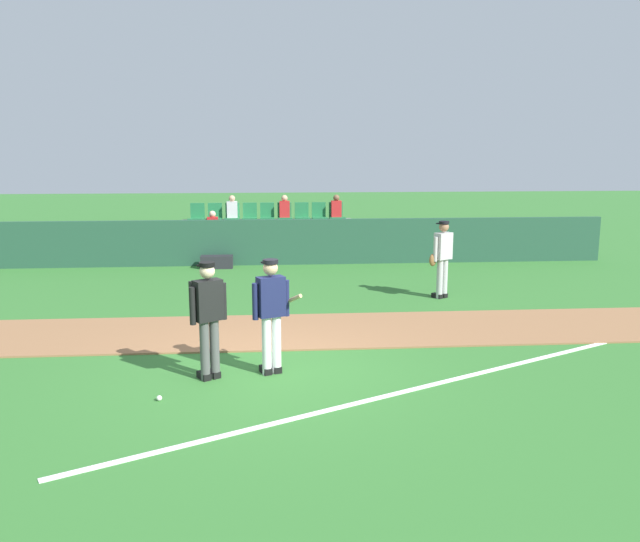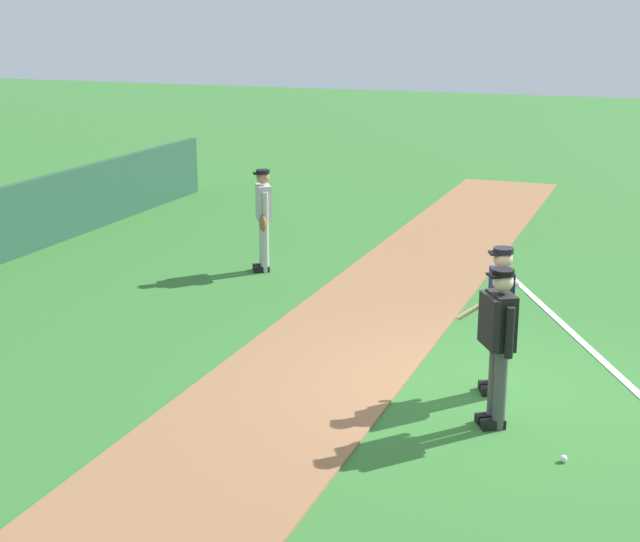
{
  "view_description": "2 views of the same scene",
  "coord_description": "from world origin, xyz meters",
  "px_view_note": "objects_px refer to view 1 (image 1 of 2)",
  "views": [
    {
      "loc": [
        0.06,
        -9.57,
        3.38
      ],
      "look_at": [
        0.97,
        2.03,
        1.16
      ],
      "focal_mm": 36.46,
      "sensor_mm": 36.0,
      "label": 1
    },
    {
      "loc": [
        -10.29,
        -1.87,
        4.37
      ],
      "look_at": [
        0.48,
        2.25,
        1.14
      ],
      "focal_mm": 52.7,
      "sensor_mm": 36.0,
      "label": 2
    }
  ],
  "objects_px": {
    "batter_navy_jersey": "(271,312)",
    "runner_grey_jersey": "(442,256)",
    "umpire_home_plate": "(208,313)",
    "baseball": "(159,398)",
    "equipment_bag": "(217,262)"
  },
  "relations": [
    {
      "from": "umpire_home_plate",
      "to": "baseball",
      "type": "relative_size",
      "value": 23.78
    },
    {
      "from": "umpire_home_plate",
      "to": "baseball",
      "type": "xyz_separation_m",
      "value": [
        -0.61,
        -0.82,
        -0.96
      ]
    },
    {
      "from": "batter_navy_jersey",
      "to": "runner_grey_jersey",
      "type": "distance_m",
      "value": 6.12
    },
    {
      "from": "equipment_bag",
      "to": "baseball",
      "type": "bearing_deg",
      "value": -90.13
    },
    {
      "from": "umpire_home_plate",
      "to": "baseball",
      "type": "distance_m",
      "value": 1.4
    },
    {
      "from": "umpire_home_plate",
      "to": "baseball",
      "type": "height_order",
      "value": "umpire_home_plate"
    },
    {
      "from": "runner_grey_jersey",
      "to": "batter_navy_jersey",
      "type": "bearing_deg",
      "value": -129.26
    },
    {
      "from": "baseball",
      "to": "equipment_bag",
      "type": "bearing_deg",
      "value": 89.87
    },
    {
      "from": "baseball",
      "to": "runner_grey_jersey",
      "type": "bearing_deg",
      "value": 46.57
    },
    {
      "from": "batter_navy_jersey",
      "to": "equipment_bag",
      "type": "relative_size",
      "value": 1.96
    },
    {
      "from": "batter_navy_jersey",
      "to": "baseball",
      "type": "height_order",
      "value": "batter_navy_jersey"
    },
    {
      "from": "batter_navy_jersey",
      "to": "runner_grey_jersey",
      "type": "relative_size",
      "value": 1.0
    },
    {
      "from": "umpire_home_plate",
      "to": "batter_navy_jersey",
      "type": "bearing_deg",
      "value": 9.49
    },
    {
      "from": "baseball",
      "to": "equipment_bag",
      "type": "xyz_separation_m",
      "value": [
        0.02,
        9.86,
        0.14
      ]
    },
    {
      "from": "runner_grey_jersey",
      "to": "baseball",
      "type": "bearing_deg",
      "value": -133.43
    }
  ]
}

